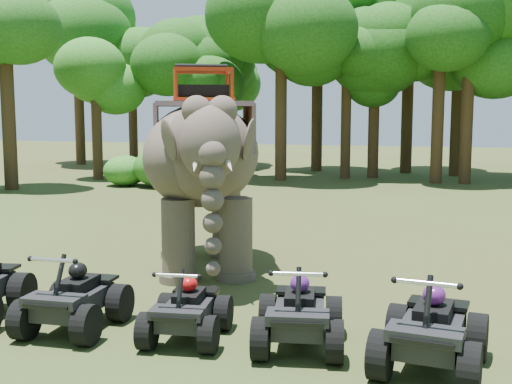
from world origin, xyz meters
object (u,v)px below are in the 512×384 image
at_px(atv_4, 432,319).
at_px(elephant, 204,167).
at_px(atv_1, 73,290).
at_px(atv_3, 299,305).
at_px(atv_2, 187,302).

bearing_deg(atv_4, elephant, 144.65).
xyz_separation_m(elephant, atv_4, (4.82, -4.44, -1.52)).
distance_m(atv_1, atv_3, 3.53).
bearing_deg(elephant, atv_3, -77.59).
bearing_deg(atv_3, elephant, 116.35).
xyz_separation_m(atv_2, atv_4, (3.52, -0.17, 0.11)).
distance_m(atv_1, atv_4, 5.36).
height_order(atv_1, atv_2, atv_1).
distance_m(elephant, atv_1, 4.66).
xyz_separation_m(atv_3, atv_4, (1.84, -0.32, 0.05)).
xyz_separation_m(atv_1, atv_3, (3.53, 0.24, -0.01)).
height_order(elephant, atv_2, elephant).
relative_size(elephant, atv_3, 3.07).
xyz_separation_m(elephant, atv_2, (1.31, -4.27, -1.63)).
distance_m(atv_3, atv_4, 1.87).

